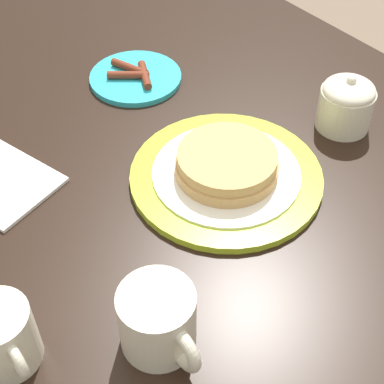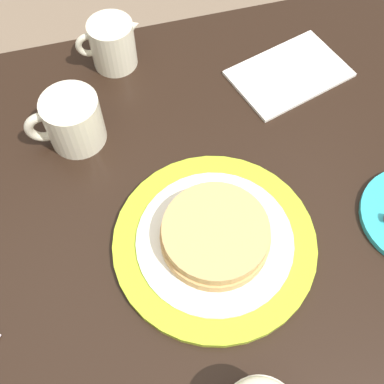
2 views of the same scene
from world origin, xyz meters
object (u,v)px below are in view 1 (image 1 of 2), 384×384
at_px(pancake_plate, 224,172).
at_px(creamer_pitcher, 1,335).
at_px(side_plate_bacon, 135,77).
at_px(sugar_bowl, 346,103).
at_px(coffee_mug, 159,321).

height_order(pancake_plate, creamer_pitcher, creamer_pitcher).
bearing_deg(pancake_plate, creamer_pitcher, -79.82).
distance_m(side_plate_bacon, sugar_bowl, 0.38).
bearing_deg(pancake_plate, coffee_mug, -55.45).
height_order(side_plate_bacon, coffee_mug, coffee_mug).
distance_m(side_plate_bacon, creamer_pitcher, 0.56).
bearing_deg(side_plate_bacon, pancake_plate, -8.24).
bearing_deg(coffee_mug, pancake_plate, 124.55).
bearing_deg(pancake_plate, side_plate_bacon, 171.76).
xyz_separation_m(pancake_plate, side_plate_bacon, (-0.30, 0.04, -0.01)).
distance_m(side_plate_bacon, coffee_mug, 0.54).
xyz_separation_m(creamer_pitcher, sugar_bowl, (-0.05, 0.62, 0.00)).
distance_m(coffee_mug, sugar_bowl, 0.49).
bearing_deg(sugar_bowl, coffee_mug, -73.39).
relative_size(side_plate_bacon, coffee_mug, 1.38).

